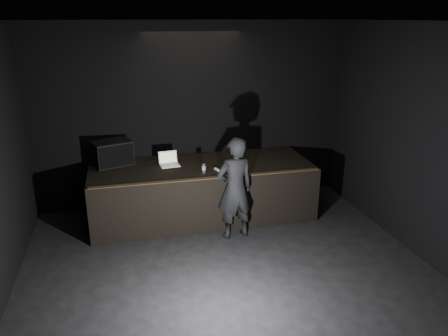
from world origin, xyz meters
TOP-DOWN VIEW (x-y plane):
  - ground at (0.00, 0.00)m, footprint 7.00×7.00m
  - room_walls at (0.00, 0.00)m, footprint 6.10×7.10m
  - stage_riser at (0.00, 2.73)m, footprint 4.00×1.50m
  - riser_lip at (0.00, 2.02)m, footprint 3.92×0.10m
  - stage_monitor at (-1.56, 3.13)m, footprint 0.78×0.67m
  - cable at (-0.63, 3.27)m, footprint 0.71×0.40m
  - laptop at (-0.57, 2.88)m, footprint 0.37×0.34m
  - beer_can at (-0.04, 2.31)m, footprint 0.07×0.07m
  - plastic_cup at (0.94, 3.02)m, footprint 0.08×0.08m
  - wii_remote at (0.21, 2.37)m, footprint 0.08×0.16m
  - person at (0.38, 1.78)m, footprint 0.69×0.51m

SIDE VIEW (x-z plane):
  - ground at x=0.00m, z-range 0.00..0.00m
  - stage_riser at x=0.00m, z-range 0.00..1.00m
  - person at x=0.38m, z-range 0.00..1.74m
  - riser_lip at x=0.00m, z-range 1.00..1.01m
  - cable at x=-0.63m, z-range 1.00..1.02m
  - wii_remote at x=0.21m, z-range 1.00..1.03m
  - plastic_cup at x=0.94m, z-range 1.00..1.10m
  - laptop at x=-0.57m, z-range 0.94..1.18m
  - beer_can at x=-0.04m, z-range 1.00..1.17m
  - stage_monitor at x=-1.56m, z-range 1.00..1.44m
  - room_walls at x=0.00m, z-range 0.26..3.78m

